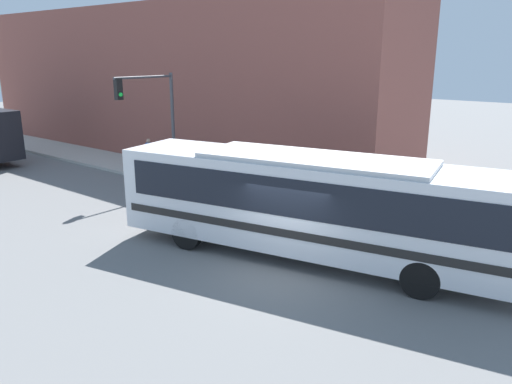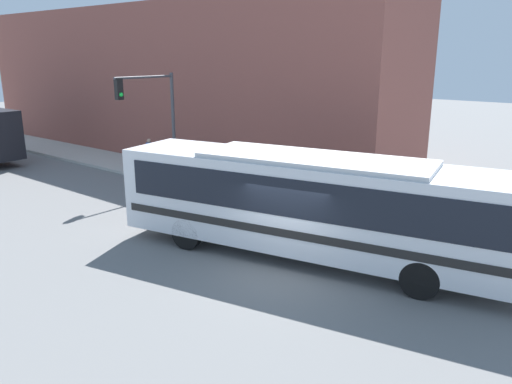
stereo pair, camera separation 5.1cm
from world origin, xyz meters
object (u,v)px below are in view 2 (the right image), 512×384
at_px(traffic_light_pole, 154,109).
at_px(parking_meter, 168,160).
at_px(pedestrian_near_corner, 150,154).
at_px(fire_hydrant, 275,194).
at_px(city_bus, 313,200).

relative_size(traffic_light_pole, parking_meter, 3.69).
xyz_separation_m(traffic_light_pole, pedestrian_near_corner, (1.51, 2.36, -2.65)).
bearing_deg(traffic_light_pole, fire_hydrant, -80.94).
distance_m(city_bus, traffic_light_pole, 10.97).
distance_m(parking_meter, pedestrian_near_corner, 2.09).
distance_m(city_bus, parking_meter, 11.46).
xyz_separation_m(city_bus, traffic_light_pole, (2.81, 10.45, 1.80)).
height_order(city_bus, traffic_light_pole, traffic_light_pole).
height_order(traffic_light_pole, parking_meter, traffic_light_pole).
bearing_deg(traffic_light_pole, pedestrian_near_corner, 57.32).
relative_size(fire_hydrant, pedestrian_near_corner, 0.42).
relative_size(city_bus, parking_meter, 9.18).
xyz_separation_m(parking_meter, pedestrian_near_corner, (0.52, 2.03, -0.07)).
bearing_deg(pedestrian_near_corner, fire_hydrant, -93.46).
height_order(fire_hydrant, traffic_light_pole, traffic_light_pole).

